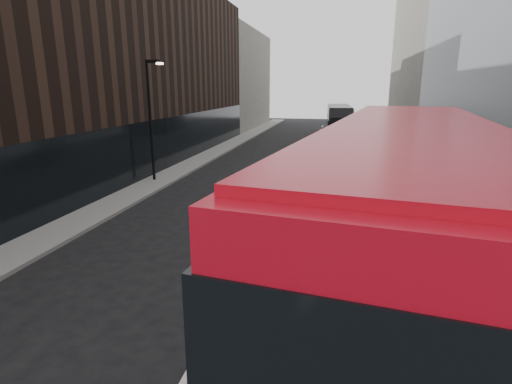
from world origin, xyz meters
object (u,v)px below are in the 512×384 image
Objects in this scene: grey_bus at (339,120)px; car_b at (347,164)px; street_lamp at (151,113)px; red_bus at (403,231)px; car_a at (307,172)px; car_c at (355,161)px.

grey_bus is 2.87× the size of car_b.
grey_bus reaches higher than car_b.
car_b is (0.89, -20.38, -1.27)m from grey_bus.
grey_bus is at bearing 67.40° from street_lamp.
red_bus is 19.17m from car_b.
car_b is at bearing 100.50° from red_bus.
street_lamp reaches higher than car_b.
red_bus reaches higher than car_a.
car_a is 3.96m from car_b.
grey_bus reaches higher than car_a.
grey_bus is 23.60m from car_a.
car_c reaches higher than car_b.
grey_bus is at bearing 91.47° from car_c.
red_bus reaches higher than car_c.
car_a is at bearing 12.40° from street_lamp.
red_bus is (12.36, -13.89, -1.38)m from street_lamp.
street_lamp is at bearing -154.52° from car_b.
car_c is at bearing -88.83° from grey_bus.
car_b reaches higher than car_a.
car_b is (-0.86, 19.03, -2.16)m from red_bus.
car_a is (9.10, 2.00, -3.56)m from street_lamp.
grey_bus is 19.46m from car_c.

